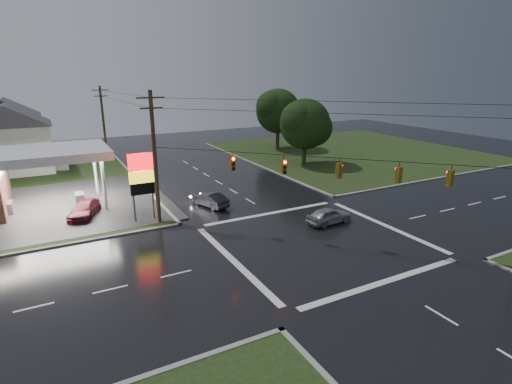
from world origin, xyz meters
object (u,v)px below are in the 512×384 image
house_near (11,138)px  car_north (210,200)px  pylon_sign (141,176)px  car_crossing (329,215)px  car_pump (84,209)px  tree_ne_far (279,111)px  tree_ne_near (306,124)px  house_far (7,127)px  utility_pole_nw (155,157)px  utility_pole_n (104,122)px

house_near → car_north: size_ratio=2.67×
pylon_sign → house_near: 27.56m
car_crossing → car_pump: car_crossing is taller
house_near → tree_ne_far: tree_ne_far is taller
tree_ne_far → car_crossing: 34.87m
car_pump → car_crossing: bearing=-8.7°
tree_ne_near → car_north: 21.66m
pylon_sign → tree_ne_far: 36.35m
house_far → car_pump: 34.91m
utility_pole_nw → house_far: bearing=107.9°
tree_ne_far → car_pump: bearing=-148.1°
utility_pole_n → house_near: utility_pole_n is taller
tree_ne_near → utility_pole_nw: bearing=-152.1°
tree_ne_near → car_north: (-18.25, -10.60, -4.88)m
car_north → tree_ne_near: bearing=-167.0°
utility_pole_n → car_north: bearing=-78.5°
car_north → utility_pole_n: bearing=-95.7°
tree_ne_near → car_pump: (-29.10, -7.99, -4.88)m
car_crossing → house_far: bearing=25.1°
pylon_sign → house_near: house_near is taller
pylon_sign → car_pump: size_ratio=1.29×
house_far → pylon_sign: bearing=-73.0°
house_far → car_pump: bearing=-78.4°
tree_ne_near → tree_ne_far: (3.01, 12.00, 0.62)m
car_north → car_crossing: (7.23, -8.84, 0.01)m
tree_ne_near → utility_pole_n: bearing=145.9°
house_far → tree_ne_near: tree_ne_near is taller
house_far → tree_ne_near: (36.09, -26.01, 1.16)m
utility_pole_nw → car_crossing: size_ratio=2.71×
tree_ne_far → house_far: bearing=160.3°
car_crossing → tree_ne_far: bearing=-27.8°
tree_ne_near → car_crossing: 22.88m
pylon_sign → house_far: house_far is taller
utility_pole_nw → car_crossing: (12.62, -6.95, -5.03)m
utility_pole_n → car_pump: 25.08m
utility_pole_nw → tree_ne_near: size_ratio=1.22×
car_crossing → utility_pole_nw: bearing=57.4°
tree_ne_near → house_near: bearing=158.2°
house_near → tree_ne_near: (35.09, -14.01, 1.16)m
car_crossing → house_near: bearing=31.9°
house_far → car_pump: house_far is taller
utility_pole_nw → tree_ne_far: (26.65, 24.49, 0.46)m
car_pump → tree_ne_near: bearing=39.0°
house_near → car_north: house_near is taller
utility_pole_nw → tree_ne_near: bearing=27.9°
utility_pole_nw → house_near: bearing=113.4°
pylon_sign → car_north: pylon_sign is taller
pylon_sign → tree_ne_near: bearing=25.0°
tree_ne_far → tree_ne_near: bearing=-104.1°
utility_pole_n → car_north: (5.39, -26.61, -4.79)m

